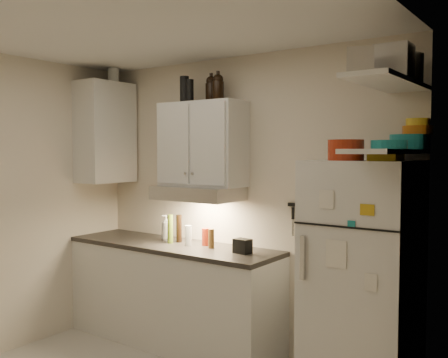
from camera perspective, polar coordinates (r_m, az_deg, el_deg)
The scene contains 34 objects.
ceiling at distance 3.40m, azimuth -12.96°, elevation 17.55°, with size 3.20×3.00×0.02m, color silver.
back_wall at distance 4.47m, azimuth 1.96°, elevation -2.75°, with size 3.20×0.02×2.60m, color beige.
right_wall at distance 2.39m, azimuth 14.17°, elevation -8.01°, with size 0.02×3.00×2.60m, color beige.
base_cabinet at distance 4.72m, azimuth -5.93°, elevation -13.08°, with size 2.10×0.60×0.88m, color silver.
countertop at distance 4.62m, azimuth -5.96°, elevation -7.59°, with size 2.10×0.62×0.04m, color #2A2724.
upper_cabinet at distance 4.48m, azimuth -2.48°, elevation 3.99°, with size 0.80×0.33×0.75m, color silver.
side_cabinet at distance 5.17m, azimuth -13.41°, elevation 5.18°, with size 0.33×0.55×1.00m, color silver.
range_hood at distance 4.44m, azimuth -2.98°, elevation -1.62°, with size 0.76×0.46×0.12m, color silver.
fridge at distance 3.68m, azimuth 15.51°, elevation -11.29°, with size 0.70×0.68×1.70m, color silver.
shelf_hi at distance 3.40m, azimuth 18.28°, elevation 10.45°, with size 0.30×0.95×0.03m, color silver.
shelf_lo at distance 3.37m, azimuth 18.15°, elevation 3.01°, with size 0.30×0.95×0.03m, color silver.
knife_strip at distance 4.10m, azimuth 9.94°, elevation -3.05°, with size 0.42×0.02×0.03m, color black.
dutch_oven at distance 3.45m, azimuth 13.75°, elevation 3.23°, with size 0.24×0.24×0.14m, color maroon.
book_stack at distance 3.36m, azimuth 18.03°, elevation 2.62°, with size 0.18×0.22×0.07m, color gold.
spice_jar at distance 3.42m, azimuth 17.03°, elevation 2.97°, with size 0.07×0.07×0.11m, color silver.
stock_pot at distance 3.63m, azimuth 19.73°, elevation 11.69°, with size 0.27×0.27×0.19m, color silver.
tin_a at distance 3.40m, azimuth 18.84°, elevation 12.52°, with size 0.22×0.19×0.22m, color #AAAAAD.
tin_b at distance 3.14m, azimuth 15.33°, elevation 12.81°, with size 0.15×0.15×0.15m, color #AAAAAD.
bowl_teal at distance 3.70m, azimuth 20.37°, elevation 4.00°, with size 0.26×0.26×0.10m, color #167B7D.
bowl_orange at distance 3.76m, azimuth 21.26°, elevation 5.21°, with size 0.21×0.21×0.06m, color #C96412.
bowl_yellow at distance 3.77m, azimuth 21.27°, elevation 6.07°, with size 0.16×0.16×0.05m, color yellow.
plates at distance 3.37m, azimuth 18.36°, elevation 3.75°, with size 0.23×0.23×0.06m, color #167B7D.
growler_a at distance 4.54m, azimuth -1.48°, elevation 10.26°, with size 0.10×0.10×0.24m, color black, non-canonical shape.
growler_b at distance 4.42m, azimuth -0.68°, elevation 10.45°, with size 0.10×0.10×0.24m, color black, non-canonical shape.
thermos_a at distance 4.55m, azimuth -3.94°, elevation 10.00°, with size 0.07×0.07×0.20m, color black.
thermos_b at distance 4.57m, azimuth -4.55°, elevation 10.16°, with size 0.08×0.08×0.24m, color black.
side_jar at distance 5.22m, azimuth -12.53°, elevation 11.48°, with size 0.11×0.11×0.14m, color silver.
soap_bottle at distance 4.76m, azimuth -6.65°, elevation -5.38°, with size 0.10×0.10×0.27m, color silver.
pepper_mill at distance 4.36m, azimuth -1.46°, elevation -6.82°, with size 0.05×0.05×0.17m, color brown.
oil_bottle at distance 4.61m, azimuth -6.17°, elevation -5.70°, with size 0.05×0.05×0.26m, color #5A741D.
vinegar_bottle at distance 4.66m, azimuth -5.16°, elevation -5.65°, with size 0.05×0.05×0.26m, color black.
clear_bottle at distance 4.50m, azimuth -4.10°, elevation -6.45°, with size 0.06×0.06×0.18m, color silver.
red_jar at distance 4.49m, azimuth -2.07°, elevation -6.62°, with size 0.08×0.08×0.15m, color maroon.
caddy at distance 4.16m, azimuth 2.13°, elevation -7.66°, with size 0.14×0.10×0.12m, color black.
Camera 1 is at (2.47, -2.19, 1.76)m, focal length 40.00 mm.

